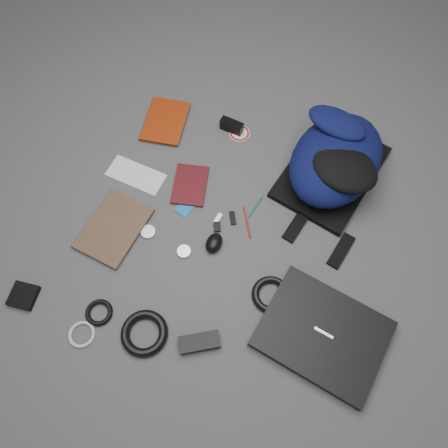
% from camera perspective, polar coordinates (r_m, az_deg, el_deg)
% --- Properties ---
extents(ground, '(4.00, 4.00, 0.00)m').
position_cam_1_polar(ground, '(1.64, 0.00, -0.29)').
color(ground, '#4F4F51').
rests_on(ground, ground).
extents(backpack, '(0.48, 0.58, 0.21)m').
position_cam_1_polar(backpack, '(1.71, 14.43, 8.17)').
color(backpack, black).
rests_on(backpack, ground).
extents(laptop, '(0.47, 0.41, 0.04)m').
position_cam_1_polar(laptop, '(1.53, 12.75, -13.83)').
color(laptop, black).
rests_on(laptop, ground).
extents(textbook_red, '(0.18, 0.23, 0.02)m').
position_cam_1_polar(textbook_red, '(1.92, -10.16, 13.45)').
color(textbook_red, maroon).
rests_on(textbook_red, ground).
extents(comic_book, '(0.25, 0.31, 0.02)m').
position_cam_1_polar(comic_book, '(1.72, -16.86, 0.85)').
color(comic_book, '#A8690C').
rests_on(comic_book, ground).
extents(envelope, '(0.24, 0.14, 0.00)m').
position_cam_1_polar(envelope, '(1.78, -11.44, 6.29)').
color(envelope, silver).
rests_on(envelope, ground).
extents(dvd_case, '(0.15, 0.19, 0.01)m').
position_cam_1_polar(dvd_case, '(1.72, -4.46, 5.09)').
color(dvd_case, '#3D0B0F').
rests_on(dvd_case, ground).
extents(compact_camera, '(0.10, 0.05, 0.05)m').
position_cam_1_polar(compact_camera, '(1.85, 1.02, 12.66)').
color(compact_camera, black).
rests_on(compact_camera, ground).
extents(sticker_disc, '(0.11, 0.11, 0.00)m').
position_cam_1_polar(sticker_disc, '(1.86, 2.03, 11.77)').
color(sticker_disc, white).
rests_on(sticker_disc, ground).
extents(pen_teal, '(0.04, 0.12, 0.01)m').
position_cam_1_polar(pen_teal, '(1.67, 3.96, 2.01)').
color(pen_teal, '#0B635E').
rests_on(pen_teal, ground).
extents(pen_red, '(0.06, 0.12, 0.01)m').
position_cam_1_polar(pen_red, '(1.64, 3.03, 0.19)').
color(pen_red, '#A71C0C').
rests_on(pen_red, ground).
extents(id_badge, '(0.09, 0.11, 0.00)m').
position_cam_1_polar(id_badge, '(1.68, -4.89, 2.44)').
color(id_badge, '#176EAE').
rests_on(id_badge, ground).
extents(usb_black, '(0.04, 0.06, 0.01)m').
position_cam_1_polar(usb_black, '(1.65, 1.13, 0.79)').
color(usb_black, black).
rests_on(usb_black, ground).
extents(usb_silver, '(0.03, 0.05, 0.01)m').
position_cam_1_polar(usb_silver, '(1.65, -0.78, 0.72)').
color(usb_silver, silver).
rests_on(usb_silver, ground).
extents(key_fob, '(0.04, 0.05, 0.01)m').
position_cam_1_polar(key_fob, '(1.63, -0.91, -0.38)').
color(key_fob, black).
rests_on(key_fob, ground).
extents(mouse, '(0.07, 0.09, 0.04)m').
position_cam_1_polar(mouse, '(1.59, -1.31, -2.50)').
color(mouse, black).
rests_on(mouse, ground).
extents(headphone_left, '(0.07, 0.07, 0.01)m').
position_cam_1_polar(headphone_left, '(1.65, -9.87, -1.05)').
color(headphone_left, '#B9B9BB').
rests_on(headphone_left, ground).
extents(headphone_right, '(0.06, 0.06, 0.01)m').
position_cam_1_polar(headphone_right, '(1.60, -5.26, -3.59)').
color(headphone_right, '#A8A8AA').
rests_on(headphone_right, ground).
extents(cable_coil, '(0.17, 0.17, 0.03)m').
position_cam_1_polar(cable_coil, '(1.54, 6.15, -9.15)').
color(cable_coil, black).
rests_on(cable_coil, ground).
extents(power_brick, '(0.15, 0.11, 0.03)m').
position_cam_1_polar(power_brick, '(1.50, -3.23, -15.17)').
color(power_brick, black).
rests_on(power_brick, ground).
extents(power_cord_coil, '(0.20, 0.20, 0.03)m').
position_cam_1_polar(power_cord_coil, '(1.52, -10.36, -13.86)').
color(power_cord_coil, black).
rests_on(power_cord_coil, ground).
extents(pouch, '(0.09, 0.09, 0.02)m').
position_cam_1_polar(pouch, '(1.69, -24.71, -8.51)').
color(pouch, black).
rests_on(pouch, ground).
extents(earbud_coil, '(0.10, 0.10, 0.02)m').
position_cam_1_polar(earbud_coil, '(1.58, -16.00, -11.06)').
color(earbud_coil, black).
rests_on(earbud_coil, ground).
extents(white_cable_coil, '(0.11, 0.11, 0.01)m').
position_cam_1_polar(white_cable_coil, '(1.58, -18.09, -13.54)').
color(white_cable_coil, beige).
rests_on(white_cable_coil, ground).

